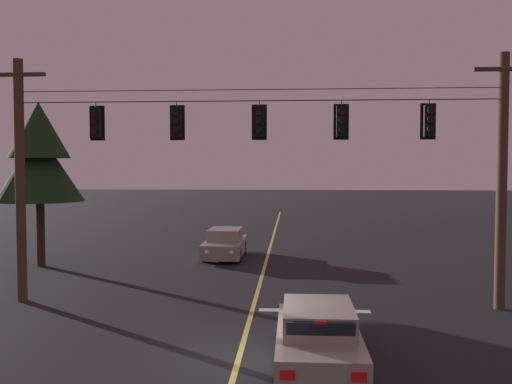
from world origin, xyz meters
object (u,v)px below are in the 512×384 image
(car_waiting_near_lane, at_px, (318,338))
(traffic_light_right_inner, at_px, (342,121))
(traffic_light_leftmost, at_px, (96,123))
(tree_verge_near, at_px, (39,157))
(traffic_light_rightmost, at_px, (429,121))
(car_oncoming_lead, at_px, (225,244))
(traffic_light_centre, at_px, (259,122))
(traffic_light_left_inner, at_px, (176,122))

(car_waiting_near_lane, bearing_deg, traffic_light_right_inner, 79.99)
(traffic_light_leftmost, height_order, traffic_light_right_inner, same)
(traffic_light_right_inner, bearing_deg, tree_verge_near, 153.84)
(traffic_light_right_inner, bearing_deg, traffic_light_rightmost, 0.00)
(tree_verge_near, bearing_deg, car_oncoming_lead, 20.30)
(traffic_light_leftmost, relative_size, traffic_light_right_inner, 1.00)
(traffic_light_centre, height_order, car_waiting_near_lane, traffic_light_centre)
(traffic_light_centre, distance_m, car_waiting_near_lane, 7.59)
(traffic_light_left_inner, bearing_deg, traffic_light_rightmost, 0.00)
(traffic_light_leftmost, xyz_separation_m, car_oncoming_lead, (3.03, 9.08, -5.17))
(car_oncoming_lead, bearing_deg, traffic_light_leftmost, -108.45)
(traffic_light_centre, height_order, traffic_light_right_inner, same)
(car_waiting_near_lane, bearing_deg, traffic_light_centre, 107.05)
(traffic_light_leftmost, distance_m, tree_verge_near, 7.89)
(traffic_light_centre, distance_m, car_oncoming_lead, 10.68)
(traffic_light_centre, bearing_deg, car_waiting_near_lane, -72.95)
(traffic_light_centre, height_order, car_oncoming_lead, traffic_light_centre)
(traffic_light_rightmost, height_order, car_waiting_near_lane, traffic_light_rightmost)
(traffic_light_centre, bearing_deg, traffic_light_right_inner, 0.00)
(traffic_light_leftmost, bearing_deg, traffic_light_left_inner, 0.00)
(traffic_light_rightmost, bearing_deg, traffic_light_left_inner, 180.00)
(tree_verge_near, bearing_deg, car_waiting_near_lane, -44.62)
(traffic_light_centre, bearing_deg, traffic_light_leftmost, 180.00)
(car_oncoming_lead, bearing_deg, traffic_light_centre, -76.32)
(traffic_light_left_inner, xyz_separation_m, traffic_light_right_inner, (5.20, 0.00, 0.00))
(traffic_light_left_inner, relative_size, car_waiting_near_lane, 0.28)
(traffic_light_leftmost, height_order, traffic_light_centre, same)
(traffic_light_leftmost, height_order, traffic_light_rightmost, same)
(traffic_light_rightmost, xyz_separation_m, tree_verge_near, (-15.27, 6.19, -0.99))
(traffic_light_right_inner, bearing_deg, traffic_light_leftmost, 180.00)
(traffic_light_leftmost, distance_m, traffic_light_left_inner, 2.61)
(traffic_light_left_inner, xyz_separation_m, tree_verge_near, (-7.40, 6.19, -0.99))
(traffic_light_left_inner, xyz_separation_m, traffic_light_centre, (2.63, 0.00, 0.00))
(traffic_light_rightmost, bearing_deg, car_waiting_near_lane, -124.18)
(traffic_light_leftmost, bearing_deg, car_waiting_near_lane, -37.73)
(traffic_light_centre, xyz_separation_m, car_oncoming_lead, (-2.21, 9.08, -5.17))
(traffic_light_left_inner, bearing_deg, car_waiting_near_lane, -51.32)
(car_oncoming_lead, bearing_deg, traffic_light_rightmost, -50.63)
(car_oncoming_lead, relative_size, tree_verge_near, 0.61)
(traffic_light_centre, distance_m, traffic_light_rightmost, 5.24)
(traffic_light_centre, distance_m, tree_verge_near, 11.83)
(car_waiting_near_lane, xyz_separation_m, tree_verge_near, (-11.66, 11.51, 4.18))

